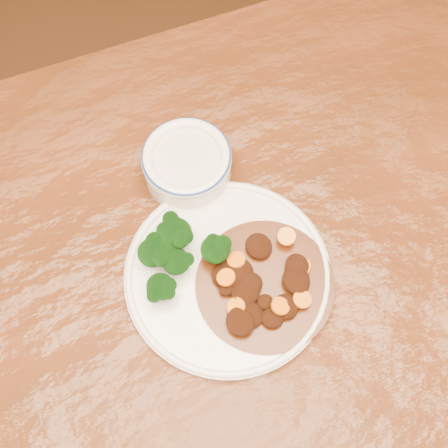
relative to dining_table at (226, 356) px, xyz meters
name	(u,v)px	position (x,y,z in m)	size (l,w,h in m)	color
ground	(225,416)	(0.00, 0.00, -0.67)	(4.00, 4.00, 0.00)	#422810
dining_table	(226,356)	(0.00, 0.00, 0.00)	(1.60, 1.07, 0.75)	#58250F
dinner_plate	(228,275)	(0.04, 0.07, 0.09)	(0.25, 0.25, 0.02)	silver
broccoli_florets	(177,253)	(-0.01, 0.11, 0.12)	(0.11, 0.08, 0.04)	olive
mince_stew	(259,286)	(0.06, 0.04, 0.10)	(0.16, 0.16, 0.03)	#451B07
dip_bowl	(187,163)	(0.06, 0.22, 0.11)	(0.11, 0.11, 0.05)	silver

